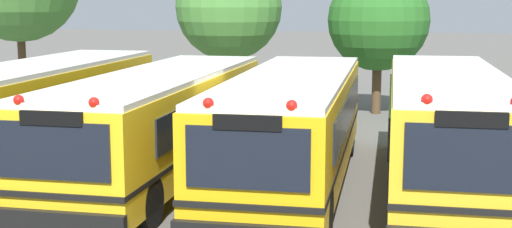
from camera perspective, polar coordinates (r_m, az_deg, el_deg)
ground_plane at (r=16.81m, az=-2.25°, el=-5.31°), size 160.00×160.00×0.00m
school_bus_0 at (r=18.15m, az=-17.91°, el=0.02°), size 2.55×11.27×2.77m
school_bus_1 at (r=17.02m, az=-7.65°, el=-0.42°), size 2.58×10.86×2.64m
school_bus_2 at (r=16.05m, az=3.00°, el=-0.84°), size 2.69×10.55×2.69m
school_bus_3 at (r=16.00m, az=15.10°, el=-1.01°), size 2.64×9.97×2.79m
tree_1 at (r=28.12m, az=-2.55°, el=8.76°), size 4.27×4.20×6.05m
tree_2 at (r=26.60m, az=10.10°, el=7.42°), size 3.75×3.75×5.36m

